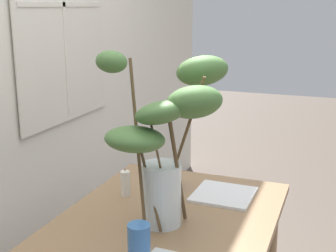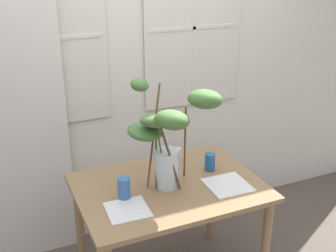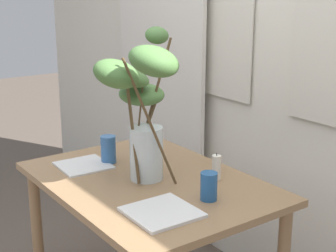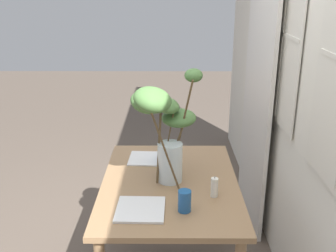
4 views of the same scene
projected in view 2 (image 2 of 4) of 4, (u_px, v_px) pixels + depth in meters
back_wall_with_windows at (123, 46)px, 3.10m from camera, size 5.41×0.14×2.97m
dining_table at (169, 200)px, 2.71m from camera, size 1.14×0.82×0.77m
vase_with_branches at (169, 133)px, 2.50m from camera, size 0.60×0.47×0.68m
drinking_glass_blue_left at (124, 189)px, 2.51m from camera, size 0.08×0.08×0.14m
drinking_glass_blue_right at (210, 162)px, 2.84m from camera, size 0.07×0.07×0.12m
plate_square_left at (127, 210)px, 2.41m from camera, size 0.24×0.24×0.01m
plate_square_right at (228, 185)px, 2.66m from camera, size 0.26×0.26×0.01m
pillar_candle at (178, 156)px, 2.93m from camera, size 0.04×0.04×0.13m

